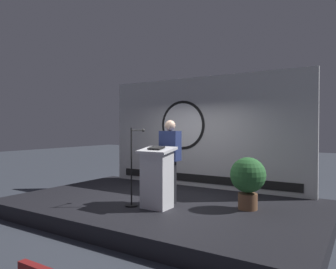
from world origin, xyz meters
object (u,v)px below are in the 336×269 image
(speaker_person, at_px, (170,161))
(microphone_stand, at_px, (133,178))
(podium, at_px, (157,178))
(potted_plant, at_px, (248,178))

(speaker_person, xyz_separation_m, microphone_stand, (-0.50, -0.58, -0.32))
(podium, distance_m, microphone_stand, 0.51)
(microphone_stand, bearing_deg, podium, 10.97)
(potted_plant, bearing_deg, microphone_stand, -155.13)
(microphone_stand, xyz_separation_m, potted_plant, (2.00, 0.93, 0.05))
(speaker_person, relative_size, microphone_stand, 1.10)
(microphone_stand, distance_m, potted_plant, 2.21)
(microphone_stand, bearing_deg, speaker_person, 49.11)
(podium, relative_size, potted_plant, 1.20)
(speaker_person, distance_m, potted_plant, 1.57)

